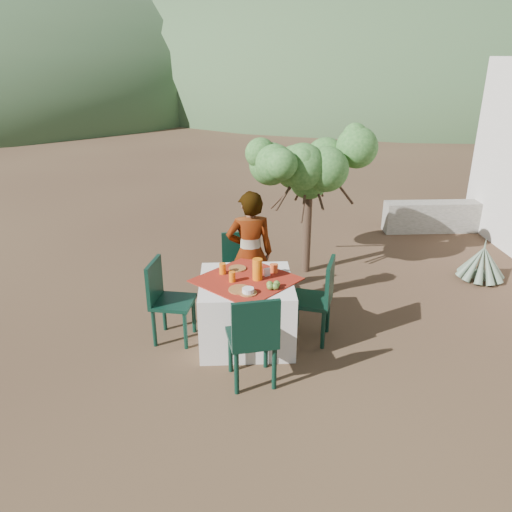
{
  "coord_description": "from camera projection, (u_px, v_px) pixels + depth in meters",
  "views": [
    {
      "loc": [
        -0.46,
        -5.14,
        3.08
      ],
      "look_at": [
        -0.21,
        0.22,
        0.87
      ],
      "focal_mm": 35.0,
      "sensor_mm": 36.0,
      "label": 1
    }
  ],
  "objects": [
    {
      "name": "table",
      "position": [
        246.0,
        310.0,
        5.61
      ],
      "size": [
        1.3,
        1.3,
        0.76
      ],
      "color": "white",
      "rests_on": "ground"
    },
    {
      "name": "shrub_tree",
      "position": [
        313.0,
        172.0,
        7.04
      ],
      "size": [
        1.61,
        1.58,
        1.89
      ],
      "color": "#452E22",
      "rests_on": "ground"
    },
    {
      "name": "napkin_holder",
      "position": [
        267.0,
        272.0,
        5.54
      ],
      "size": [
        0.08,
        0.06,
        0.09
      ],
      "primitive_type": "cube",
      "rotation": [
        0.0,
        0.0,
        0.37
      ],
      "color": "white",
      "rests_on": "table"
    },
    {
      "name": "agave",
      "position": [
        482.0,
        263.0,
        7.19
      ],
      "size": [
        0.68,
        0.68,
        0.72
      ],
      "rotation": [
        0.0,
        0.0,
        0.42
      ],
      "color": "slate",
      "rests_on": "ground"
    },
    {
      "name": "plate_far",
      "position": [
        237.0,
        268.0,
        5.72
      ],
      "size": [
        0.2,
        0.2,
        0.01
      ],
      "primitive_type": "cylinder",
      "color": "brown",
      "rests_on": "table"
    },
    {
      "name": "glass_far",
      "position": [
        223.0,
        269.0,
        5.58
      ],
      "size": [
        0.08,
        0.08,
        0.12
      ],
      "primitive_type": "cylinder",
      "color": "orange",
      "rests_on": "table"
    },
    {
      "name": "jar_left",
      "position": [
        275.0,
        268.0,
        5.62
      ],
      "size": [
        0.06,
        0.06,
        0.1
      ],
      "primitive_type": "cylinder",
      "color": "#DA5726",
      "rests_on": "table"
    },
    {
      "name": "chair_right",
      "position": [
        318.0,
        296.0,
        5.57
      ],
      "size": [
        0.57,
        0.57,
        0.98
      ],
      "rotation": [
        0.0,
        0.0,
        4.39
      ],
      "color": "black",
      "rests_on": "ground"
    },
    {
      "name": "glass_near",
      "position": [
        232.0,
        277.0,
        5.39
      ],
      "size": [
        0.07,
        0.07,
        0.11
      ],
      "primitive_type": "cylinder",
      "color": "orange",
      "rests_on": "table"
    },
    {
      "name": "hill_far_center",
      "position": [
        198.0,
        82.0,
        53.8
      ],
      "size": [
        60.0,
        60.0,
        24.0
      ],
      "primitive_type": "ellipsoid",
      "color": "slate",
      "rests_on": "ground"
    },
    {
      "name": "ground",
      "position": [
        274.0,
        330.0,
        5.94
      ],
      "size": [
        160.0,
        160.0,
        0.0
      ],
      "primitive_type": "plane",
      "color": "#372119",
      "rests_on": "ground"
    },
    {
      "name": "chair_left",
      "position": [
        166.0,
        297.0,
        5.58
      ],
      "size": [
        0.52,
        0.52,
        0.96
      ],
      "rotation": [
        0.0,
        0.0,
        1.38
      ],
      "color": "black",
      "rests_on": "ground"
    },
    {
      "name": "jar_right",
      "position": [
        272.0,
        268.0,
        5.63
      ],
      "size": [
        0.06,
        0.06,
        0.1
      ],
      "primitive_type": "cylinder",
      "color": "#DA5726",
      "rests_on": "table"
    },
    {
      "name": "plate_near",
      "position": [
        240.0,
        289.0,
        5.22
      ],
      "size": [
        0.24,
        0.24,
        0.01
      ],
      "primitive_type": "cylinder",
      "color": "brown",
      "rests_on": "table"
    },
    {
      "name": "chair_near",
      "position": [
        253.0,
        337.0,
        4.76
      ],
      "size": [
        0.52,
        0.52,
        0.99
      ],
      "rotation": [
        0.0,
        0.0,
        3.3
      ],
      "color": "black",
      "rests_on": "ground"
    },
    {
      "name": "juice_pitcher",
      "position": [
        257.0,
        269.0,
        5.42
      ],
      "size": [
        0.11,
        0.11,
        0.24
      ],
      "primitive_type": "cylinder",
      "color": "orange",
      "rests_on": "table"
    },
    {
      "name": "chair_far",
      "position": [
        240.0,
        265.0,
        6.45
      ],
      "size": [
        0.48,
        0.48,
        0.93
      ],
      "rotation": [
        0.0,
        0.0,
        0.12
      ],
      "color": "black",
      "rests_on": "ground"
    },
    {
      "name": "fruit_cluster",
      "position": [
        273.0,
        285.0,
        5.24
      ],
      "size": [
        0.15,
        0.14,
        0.07
      ],
      "color": "#56792C",
      "rests_on": "table"
    },
    {
      "name": "person",
      "position": [
        250.0,
        254.0,
        6.09
      ],
      "size": [
        0.6,
        0.42,
        1.58
      ],
      "primitive_type": "imported",
      "rotation": [
        0.0,
        0.0,
        3.21
      ],
      "color": "#8C6651",
      "rests_on": "ground"
    },
    {
      "name": "white_bowl",
      "position": [
        248.0,
        290.0,
        5.14
      ],
      "size": [
        0.12,
        0.12,
        0.05
      ],
      "primitive_type": "cylinder",
      "color": "white",
      "rests_on": "bowl_plate"
    },
    {
      "name": "bowl_plate",
      "position": [
        248.0,
        293.0,
        5.15
      ],
      "size": [
        0.19,
        0.19,
        0.01
      ],
      "primitive_type": "cylinder",
      "color": "brown",
      "rests_on": "table"
    },
    {
      "name": "hill_near_right",
      "position": [
        387.0,
        93.0,
        39.72
      ],
      "size": [
        48.0,
        48.0,
        20.0
      ],
      "primitive_type": "ellipsoid",
      "color": "#314E2C",
      "rests_on": "ground"
    },
    {
      "name": "stone_wall",
      "position": [
        455.0,
        216.0,
        9.13
      ],
      "size": [
        2.6,
        0.35,
        0.55
      ],
      "primitive_type": "cube",
      "color": "gray",
      "rests_on": "ground"
    }
  ]
}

